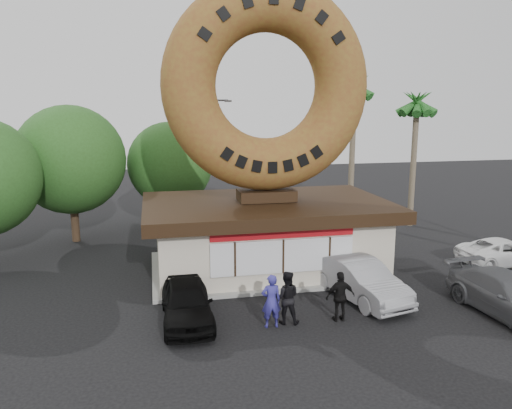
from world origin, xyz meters
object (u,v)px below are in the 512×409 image
Objects in this scene: donut_shop at (266,233)px; person_center at (286,297)px; person_right at (340,297)px; car_black at (187,302)px; street_lamp at (203,155)px; car_white at (504,251)px; person_left at (271,301)px; giant_donut at (267,86)px; car_silver at (360,280)px; car_grey at (509,296)px.

person_center is at bearing -96.12° from donut_shop.
person_right is 0.42× the size of car_black.
street_lamp is 16.87m from person_right.
person_center reaches higher than person_right.
donut_shop reaches higher than car_white.
car_black is (-4.10, -5.11, -1.03)m from donut_shop.
person_left is 0.64m from person_center.
street_lamp reaches higher than person_right.
giant_donut is at bearing 90.00° from donut_shop.
car_black is (-2.85, 1.04, -0.22)m from person_left.
street_lamp is 1.66× the size of car_silver.
person_left is 2.55m from person_right.
street_lamp reaches higher than car_white.
street_lamp reaches higher than person_left.
car_black is (-2.24, -15.13, -3.74)m from street_lamp.
car_grey is (9.42, -17.00, -3.72)m from street_lamp.
giant_donut is 9.58m from person_center.
person_left is at bearing -101.45° from donut_shop.
car_black is 0.83× the size of car_grey.
donut_shop reaches higher than person_left.
car_silver is (2.84, -4.39, -7.64)m from giant_donut.
street_lamp reaches higher than car_silver.
giant_donut is 2.13× the size of car_black.
person_right is (2.55, -0.01, -0.04)m from person_left.
giant_donut reaches higher than person_center.
person_left is 1.00× the size of person_center.
person_center reaches higher than car_silver.
car_grey is (7.57, -7.00, -7.68)m from giant_donut.
giant_donut is 4.82× the size of person_left.
person_center is (-0.64, -5.94, -0.80)m from donut_shop.
person_left is at bearing 168.86° from car_grey.
person_right is 11.17m from car_white.
person_center is (1.22, -15.96, -3.52)m from street_lamp.
giant_donut is 1.16× the size of street_lamp.
person_center is 0.43× the size of car_white.
car_silver is at bearing 145.38° from car_grey.
giant_donut is at bearing -101.95° from person_left.
car_black is at bearing 100.01° from car_white.
person_right is 6.32m from car_grey.
street_lamp is 19.79m from car_grey.
donut_shop is at bearing 79.34° from car_white.
giant_donut is 5.04× the size of person_right.
car_silver is at bearing -71.93° from street_lamp.
street_lamp is 1.53× the size of car_grey.
giant_donut is 9.82m from person_right.
car_silver reaches higher than car_black.
giant_donut reaches higher than car_grey.
donut_shop is 2.32× the size of car_silver.
street_lamp is at bearing 113.22° from car_grey.
person_left is at bearing -87.84° from street_lamp.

